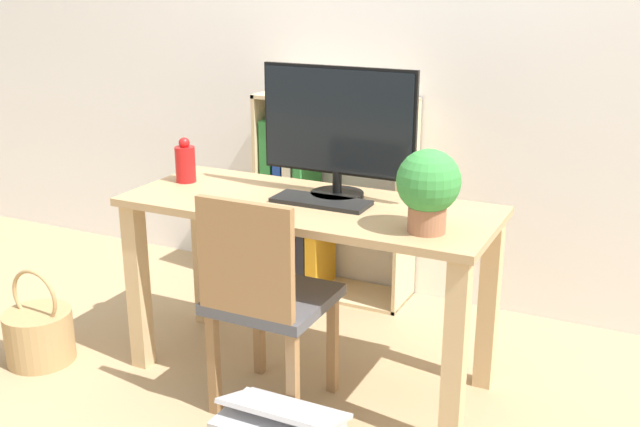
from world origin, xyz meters
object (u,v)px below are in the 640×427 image
Objects in this scene: potted_plant at (428,186)px; chair at (265,296)px; basket at (39,334)px; monitor at (338,126)px; vase at (185,163)px; bookshelf at (310,205)px; keyboard at (321,201)px.

potted_plant is 0.70m from chair.
chair is (-0.53, -0.17, -0.42)m from potted_plant.
chair is at bearing 4.94° from basket.
monitor is 3.33× the size of vase.
potted_plant is 0.28× the size of bookshelf.
monitor reaches higher than bookshelf.
basket is (-0.67, -1.18, -0.32)m from bookshelf.
chair is at bearing -162.01° from potted_plant.
potted_plant is at bearing -8.80° from vase.
vase is at bearing -104.35° from bookshelf.
chair is 0.85× the size of bookshelf.
vase is at bearing -172.98° from monitor.
monitor is 0.62× the size of bookshelf.
bookshelf is (-0.46, 0.67, -0.56)m from monitor.
bookshelf is at bearing 134.32° from potted_plant.
monitor is at bearing 7.02° from vase.
bookshelf is 2.45× the size of basket.
basket is (-1.03, -0.09, -0.34)m from chair.
monitor is 2.20× the size of potted_plant.
bookshelf is at bearing 111.10° from chair.
monitor is 0.99m from bookshelf.
potted_plant reaches higher than keyboard.
monitor reaches higher than basket.
monitor reaches higher than vase.
potted_plant is (0.44, -0.25, -0.12)m from monitor.
monitor is at bearing 24.39° from basket.
bookshelf is (-0.44, 0.78, -0.29)m from keyboard.
bookshelf is at bearing 75.65° from vase.
monitor is 0.29m from keyboard.
bookshelf is at bearing 124.29° from monitor.
monitor is 1.67× the size of keyboard.
monitor reaches higher than keyboard.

